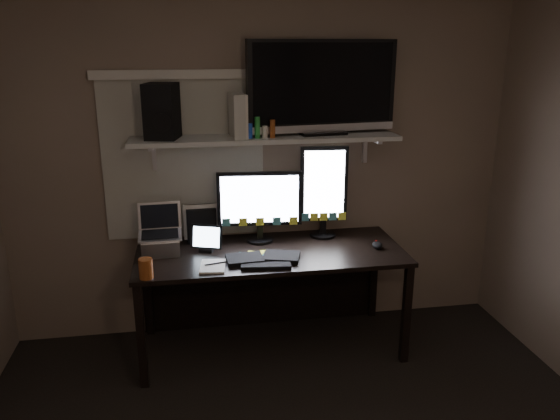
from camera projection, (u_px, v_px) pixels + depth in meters
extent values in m
plane|color=#6B594C|center=(262.00, 164.00, 3.89)|extent=(3.60, 0.00, 3.60)
cube|color=beige|center=(184.00, 160.00, 3.78)|extent=(1.10, 0.02, 1.10)
cube|color=black|center=(271.00, 253.00, 3.70)|extent=(1.80, 0.75, 0.03)
cube|color=black|center=(264.00, 281.00, 4.14)|extent=(1.80, 0.02, 0.70)
cube|color=black|center=(141.00, 337.00, 3.35)|extent=(0.05, 0.05, 0.70)
cube|color=black|center=(406.00, 314.00, 3.62)|extent=(0.05, 0.05, 0.70)
cube|color=black|center=(148.00, 290.00, 3.98)|extent=(0.05, 0.05, 0.70)
cube|color=black|center=(373.00, 274.00, 4.26)|extent=(0.05, 0.05, 0.70)
cube|color=#B9BAB4|center=(266.00, 138.00, 3.67)|extent=(1.80, 0.35, 0.03)
cube|color=black|center=(260.00, 206.00, 3.80)|extent=(0.59, 0.11, 0.52)
cube|color=black|center=(324.00, 191.00, 3.88)|extent=(0.34, 0.09, 0.67)
cube|color=black|center=(263.00, 258.00, 3.53)|extent=(0.50, 0.24, 0.03)
ellipsoid|color=black|center=(377.00, 245.00, 3.74)|extent=(0.09, 0.12, 0.04)
cube|color=white|center=(213.00, 266.00, 3.42)|extent=(0.18, 0.23, 0.01)
cube|color=black|center=(206.00, 238.00, 3.66)|extent=(0.23, 0.16, 0.19)
cube|color=black|center=(201.00, 223.00, 3.84)|extent=(0.21, 0.11, 0.26)
cube|color=silver|center=(160.00, 231.00, 3.60)|extent=(0.29, 0.24, 0.32)
cylinder|color=brown|center=(146.00, 269.00, 3.25)|extent=(0.09, 0.09, 0.12)
cube|color=black|center=(323.00, 88.00, 3.65)|extent=(1.06, 0.32, 0.62)
cube|color=beige|center=(238.00, 116.00, 3.58)|extent=(0.11, 0.25, 0.28)
cube|color=black|center=(162.00, 111.00, 3.51)|extent=(0.24, 0.27, 0.35)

